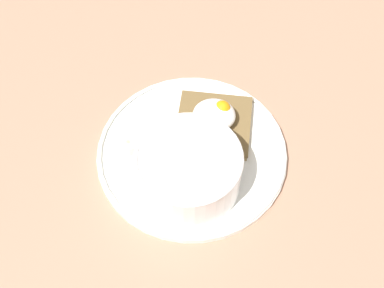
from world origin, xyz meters
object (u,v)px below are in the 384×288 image
at_px(oatmeal_bowl, 188,170).
at_px(poached_egg, 215,114).
at_px(banana_slice_front, 147,136).
at_px(banana_slice_back, 160,126).
at_px(banana_slice_left, 129,142).
at_px(toast_slice, 214,124).

bearing_deg(oatmeal_bowl, poached_egg, 73.26).
bearing_deg(poached_egg, banana_slice_front, -162.81).
xyz_separation_m(oatmeal_bowl, banana_slice_back, (-0.05, 0.09, -0.03)).
distance_m(banana_slice_left, banana_slice_back, 0.05).
relative_size(oatmeal_bowl, poached_egg, 2.30).
distance_m(toast_slice, banana_slice_left, 0.12).
height_order(toast_slice, banana_slice_left, banana_slice_left).
bearing_deg(toast_slice, poached_egg, 29.59).
distance_m(poached_egg, banana_slice_front, 0.10).
bearing_deg(oatmeal_bowl, toast_slice, 73.79).
relative_size(toast_slice, banana_slice_front, 2.25).
height_order(banana_slice_left, banana_slice_back, banana_slice_left).
bearing_deg(poached_egg, banana_slice_left, -160.69).
distance_m(poached_egg, banana_slice_back, 0.08).
height_order(poached_egg, banana_slice_front, poached_egg).
height_order(poached_egg, banana_slice_left, poached_egg).
bearing_deg(oatmeal_bowl, banana_slice_back, 119.14).
bearing_deg(oatmeal_bowl, banana_slice_left, 148.41).
bearing_deg(banana_slice_back, banana_slice_left, -141.31).
relative_size(toast_slice, banana_slice_back, 3.15).
bearing_deg(banana_slice_left, poached_egg, 19.31).
bearing_deg(banana_slice_front, banana_slice_back, 51.21).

